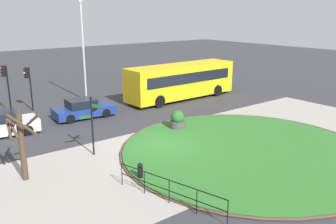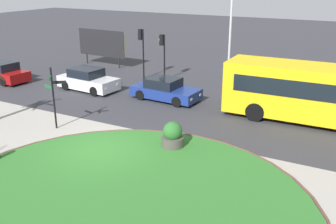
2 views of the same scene
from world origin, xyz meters
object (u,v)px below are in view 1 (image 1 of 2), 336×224
at_px(car_near_lane, 2,125).
at_px(traffic_light_far, 5,79).
at_px(signpost_directional, 92,122).
at_px(traffic_light_near, 28,79).
at_px(bus_yellow, 181,80).
at_px(lamppost_tall, 83,48).
at_px(planter_near_signpost, 177,121).
at_px(street_tree_bare, 21,140).
at_px(car_far_lane, 83,109).
at_px(bollard_foreground, 140,171).

bearing_deg(car_near_lane, traffic_light_far, 75.57).
bearing_deg(signpost_directional, traffic_light_near, 89.44).
distance_m(bus_yellow, traffic_light_near, 12.38).
bearing_deg(lamppost_tall, traffic_light_far, -172.67).
distance_m(planter_near_signpost, street_tree_bare, 10.24).
distance_m(signpost_directional, car_far_lane, 7.39).
relative_size(signpost_directional, car_far_lane, 0.73).
distance_m(signpost_directional, car_near_lane, 7.06).
relative_size(car_near_lane, planter_near_signpost, 3.45).
xyz_separation_m(car_far_lane, traffic_light_far, (-4.08, 3.88, 2.06)).
xyz_separation_m(lamppost_tall, street_tree_bare, (-8.74, -12.31, -2.56)).
bearing_deg(traffic_light_near, car_far_lane, 115.06).
bearing_deg(bus_yellow, street_tree_bare, -154.41).
bearing_deg(traffic_light_near, bollard_foreground, 85.35).
bearing_deg(car_near_lane, traffic_light_near, 60.56).
xyz_separation_m(car_near_lane, planter_near_signpost, (9.33, -5.57, -0.13)).
xyz_separation_m(traffic_light_far, planter_near_signpost, (7.80, -10.01, -2.13)).
xyz_separation_m(signpost_directional, car_far_lane, (2.56, 6.83, -1.19)).
xyz_separation_m(bus_yellow, planter_near_signpost, (-5.55, -6.34, -1.06)).
distance_m(bollard_foreground, car_near_lane, 10.73).
relative_size(traffic_light_near, lamppost_tall, 0.40).
xyz_separation_m(bollard_foreground, traffic_light_far, (-1.90, 14.61, 2.28)).
xyz_separation_m(bollard_foreground, traffic_light_near, (-0.26, 14.85, 2.06)).
relative_size(traffic_light_near, street_tree_bare, 1.00).
bearing_deg(lamppost_tall, street_tree_bare, -125.39).
bearing_deg(car_far_lane, car_near_lane, -170.56).
distance_m(car_near_lane, street_tree_bare, 7.17).
bearing_deg(street_tree_bare, car_far_lane, 50.19).
bearing_deg(planter_near_signpost, car_near_lane, 149.18).
height_order(traffic_light_near, planter_near_signpost, traffic_light_near).
relative_size(bus_yellow, traffic_light_near, 3.08).
distance_m(bollard_foreground, car_far_lane, 10.95).
distance_m(bollard_foreground, bus_yellow, 15.88).
bearing_deg(traffic_light_far, car_far_lane, 132.27).
height_order(bollard_foreground, car_near_lane, car_near_lane).
bearing_deg(traffic_light_far, signpost_directional, 93.89).
bearing_deg(signpost_directional, car_near_lane, 116.05).
relative_size(bus_yellow, car_far_lane, 2.37).
distance_m(car_far_lane, lamppost_tall, 6.52).
xyz_separation_m(signpost_directional, lamppost_tall, (4.97, 11.54, 2.62)).
bearing_deg(signpost_directional, street_tree_bare, -168.56).
xyz_separation_m(lamppost_tall, planter_near_signpost, (1.30, -10.85, -3.88)).
height_order(bollard_foreground, lamppost_tall, lamppost_tall).
xyz_separation_m(bollard_foreground, street_tree_bare, (-4.15, 3.14, 1.48)).
distance_m(signpost_directional, traffic_light_near, 10.97).
xyz_separation_m(car_near_lane, car_far_lane, (5.62, 0.57, -0.06)).
bearing_deg(bollard_foreground, traffic_light_near, 91.02).
xyz_separation_m(bus_yellow, car_near_lane, (-14.89, -0.77, -0.93)).
bearing_deg(street_tree_bare, car_near_lane, 84.21).
xyz_separation_m(bollard_foreground, lamppost_tall, (4.59, 15.44, 4.04)).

